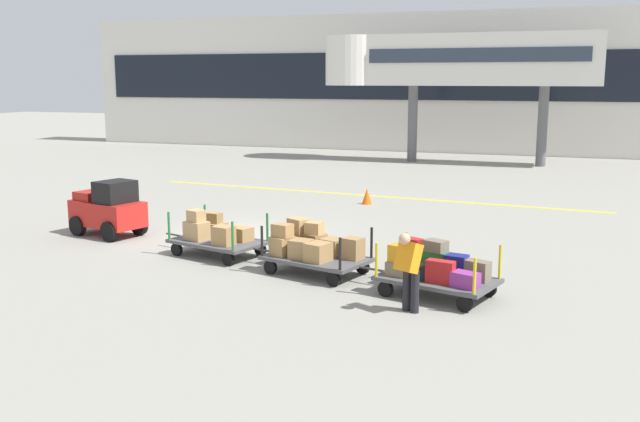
{
  "coord_description": "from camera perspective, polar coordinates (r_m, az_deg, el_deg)",
  "views": [
    {
      "loc": [
        8.71,
        -17.8,
        4.38
      ],
      "look_at": [
        2.42,
        0.16,
        0.86
      ],
      "focal_mm": 40.38,
      "sensor_mm": 36.0,
      "label": 1
    }
  ],
  "objects": [
    {
      "name": "baggage_cart_tail",
      "position": [
        14.84,
        9.18,
        -4.65
      ],
      "size": [
        3.08,
        1.97,
        1.1
      ],
      "color": "#4C4C4F",
      "rests_on": "ground_plane"
    },
    {
      "name": "terminal_building",
      "position": [
        44.64,
        8.17,
        10.02
      ],
      "size": [
        44.18,
        2.51,
        8.19
      ],
      "color": "silver",
      "rests_on": "ground_plane"
    },
    {
      "name": "ground_plane",
      "position": [
        20.3,
        -6.61,
        -2.05
      ],
      "size": [
        120.0,
        120.0,
        0.0
      ],
      "primitive_type": "plane",
      "color": "gray"
    },
    {
      "name": "baggage_tug",
      "position": [
        21.08,
        -16.43,
        0.14
      ],
      "size": [
        2.32,
        1.7,
        1.58
      ],
      "color": "red",
      "rests_on": "ground_plane"
    },
    {
      "name": "apron_lead_line",
      "position": [
        27.32,
        3.47,
        1.25
      ],
      "size": [
        17.75,
        1.82,
        0.01
      ],
      "primitive_type": "cube",
      "rotation": [
        0.0,
        0.0,
        -0.09
      ],
      "color": "yellow",
      "rests_on": "ground_plane"
    },
    {
      "name": "baggage_cart_lead",
      "position": [
        18.15,
        -8.23,
        -1.89
      ],
      "size": [
        3.08,
        1.97,
        1.16
      ],
      "color": "#4C4C4F",
      "rests_on": "ground_plane"
    },
    {
      "name": "baggage_cart_middle",
      "position": [
        16.34,
        -0.6,
        -2.95
      ],
      "size": [
        3.08,
        1.97,
        1.17
      ],
      "color": "#4C4C4F",
      "rests_on": "ground_plane"
    },
    {
      "name": "jet_bridge",
      "position": [
        38.34,
        9.95,
        11.6
      ],
      "size": [
        14.11,
        3.0,
        6.6
      ],
      "color": "silver",
      "rests_on": "ground_plane"
    },
    {
      "name": "safety_cone_near",
      "position": [
        25.41,
        3.74,
        1.17
      ],
      "size": [
        0.36,
        0.36,
        0.55
      ],
      "primitive_type": "cone",
      "color": "#EA590F",
      "rests_on": "ground_plane"
    },
    {
      "name": "baggage_handler",
      "position": [
        13.65,
        7.06,
        -4.52
      ],
      "size": [
        0.55,
        0.56,
        1.56
      ],
      "color": "black",
      "rests_on": "ground_plane"
    }
  ]
}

